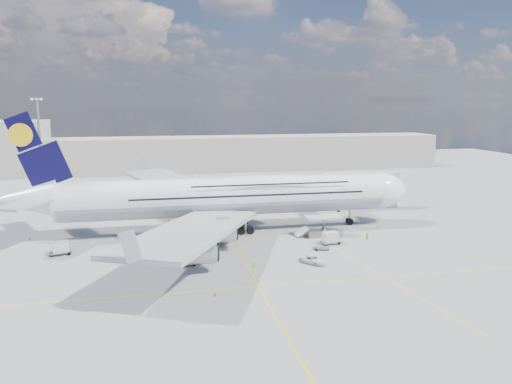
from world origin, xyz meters
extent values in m
plane|color=gray|center=(0.00, 0.00, 0.00)|extent=(300.00, 300.00, 0.00)
cube|color=yellow|center=(0.00, 0.00, 0.01)|extent=(0.25, 220.00, 0.01)
cube|color=yellow|center=(0.00, -20.00, 0.01)|extent=(120.00, 0.25, 0.01)
cube|color=yellow|center=(14.00, 10.00, 0.01)|extent=(14.16, 99.06, 0.01)
cylinder|color=white|center=(0.00, 10.00, 6.80)|extent=(62.00, 7.20, 7.20)
cylinder|color=#9EA0A5|center=(0.00, 10.00, 6.65)|extent=(60.76, 7.13, 7.13)
ellipsoid|color=white|center=(8.00, 10.00, 8.78)|extent=(36.00, 6.84, 3.76)
ellipsoid|color=white|center=(31.00, 10.00, 6.80)|extent=(11.52, 7.20, 7.20)
ellipsoid|color=black|center=(34.24, 10.00, 7.40)|extent=(3.84, 4.16, 1.44)
cone|color=white|center=(-35.50, 10.00, 7.60)|extent=(10.00, 6.84, 6.84)
cube|color=black|center=(-33.50, 10.00, 16.40)|extent=(11.02, 0.46, 14.61)
cylinder|color=yellow|center=(-35.60, 10.00, 18.90)|extent=(4.00, 0.60, 4.00)
cube|color=#999EA3|center=(-8.00, 30.00, 5.60)|extent=(25.49, 39.15, 3.35)
cube|color=#999EA3|center=(-8.00, -10.00, 5.60)|extent=(25.49, 39.15, 3.35)
cylinder|color=#B7BABF|center=(-3.00, 22.50, 3.20)|extent=(5.20, 3.50, 3.50)
cylinder|color=#B7BABF|center=(-7.50, 33.00, 3.20)|extent=(5.20, 3.50, 3.50)
cylinder|color=#B7BABF|center=(-3.00, -2.50, 3.20)|extent=(5.20, 3.50, 3.50)
cylinder|color=#B7BABF|center=(-7.50, -13.00, 3.20)|extent=(5.20, 3.50, 3.50)
cylinder|color=gray|center=(25.00, 10.00, 2.20)|extent=(0.44, 0.44, 3.80)
cylinder|color=black|center=(25.00, 10.00, 0.65)|extent=(1.30, 0.90, 1.30)
cylinder|color=gray|center=(0.00, 10.00, 2.20)|extent=(0.56, 0.56, 3.80)
cylinder|color=black|center=(0.00, 13.20, 0.75)|extent=(1.50, 0.90, 1.50)
cube|color=#B7B7BC|center=(25.00, 18.60, 7.10)|extent=(3.00, 10.00, 2.60)
cube|color=#B7B7BC|center=(33.00, 23.60, 7.10)|extent=(18.00, 3.00, 2.60)
cylinder|color=gray|center=(27.00, 21.60, 3.55)|extent=(0.80, 0.80, 7.10)
cylinder|color=black|center=(27.00, 21.60, 0.45)|extent=(0.90, 0.80, 0.90)
cylinder|color=gray|center=(41.00, 23.60, 3.55)|extent=(1.00, 1.00, 7.10)
cube|color=gray|center=(41.00, 23.60, 0.40)|extent=(2.00, 2.00, 0.80)
cylinder|color=#B7B7BC|center=(25.00, 14.80, 7.10)|extent=(3.60, 3.60, 2.80)
cube|color=silver|center=(17.00, 2.90, 3.50)|extent=(6.50, 3.20, 0.35)
cube|color=gray|center=(17.00, 2.90, 0.55)|extent=(6.50, 3.20, 1.10)
cube|color=gray|center=(17.00, 2.90, 2.05)|extent=(0.22, 1.99, 3.00)
cylinder|color=black|center=(14.40, 1.70, 0.35)|extent=(0.70, 0.30, 0.70)
cube|color=silver|center=(12.80, 2.90, 1.00)|extent=(2.16, 2.60, 1.60)
cylinder|color=gray|center=(-40.00, 45.00, 12.50)|extent=(0.70, 0.70, 25.00)
cube|color=gray|center=(-40.00, 45.00, 25.20)|extent=(3.00, 0.40, 0.60)
cube|color=#B2AD9E|center=(0.00, 95.00, 6.00)|extent=(180.00, 16.00, 12.00)
cube|color=#193814|center=(40.00, 140.00, 4.00)|extent=(160.00, 6.00, 8.00)
cube|color=gray|center=(-11.96, -8.05, 0.34)|extent=(2.89, 1.56, 0.17)
cylinder|color=black|center=(-13.11, -8.63, 0.21)|extent=(0.42, 0.17, 0.42)
cylinder|color=black|center=(-10.81, -7.48, 0.21)|extent=(0.42, 0.17, 0.42)
cube|color=gray|center=(-9.13, -9.16, 0.36)|extent=(3.46, 2.53, 0.19)
cylinder|color=black|center=(-10.37, -9.78, 0.23)|extent=(0.45, 0.19, 0.45)
cylinder|color=black|center=(-7.89, -8.54, 0.23)|extent=(0.45, 0.19, 0.45)
cube|color=gray|center=(-5.98, -3.15, 0.36)|extent=(3.30, 2.10, 0.19)
cylinder|color=black|center=(-7.21, -3.77, 0.23)|extent=(0.45, 0.19, 0.45)
cylinder|color=black|center=(-4.74, -2.53, 0.23)|extent=(0.45, 0.19, 0.45)
cube|color=gray|center=(-28.69, 0.42, 0.40)|extent=(3.82, 2.73, 0.21)
cylinder|color=black|center=(-30.07, -0.27, 0.25)|extent=(0.50, 0.21, 0.50)
cylinder|color=black|center=(-27.31, 1.11, 0.25)|extent=(0.50, 0.21, 0.50)
cube|color=silver|center=(-28.69, 0.42, 1.32)|extent=(2.91, 2.36, 1.72)
cube|color=gray|center=(16.41, -2.57, 0.39)|extent=(3.60, 2.25, 0.20)
cylinder|color=black|center=(15.06, -3.25, 0.25)|extent=(0.50, 0.20, 0.50)
cylinder|color=black|center=(17.76, -1.89, 0.25)|extent=(0.50, 0.20, 0.50)
cube|color=silver|center=(16.41, -2.57, 1.30)|extent=(2.69, 2.01, 1.69)
cube|color=gray|center=(13.74, -5.53, 0.31)|extent=(2.93, 2.01, 0.16)
cylinder|color=black|center=(12.67, -6.06, 0.20)|extent=(0.39, 0.16, 0.39)
cylinder|color=black|center=(14.81, -4.99, 0.20)|extent=(0.39, 0.16, 0.39)
cube|color=white|center=(-5.38, -5.03, 0.78)|extent=(3.18, 1.57, 1.45)
cube|color=black|center=(-5.38, -5.03, 1.67)|extent=(1.17, 1.38, 0.56)
cylinder|color=black|center=(-6.50, -5.64, 0.36)|extent=(0.71, 0.28, 0.71)
cylinder|color=black|center=(-4.27, -4.42, 0.36)|extent=(0.71, 0.28, 0.71)
cube|color=gray|center=(-15.53, 28.44, 1.03)|extent=(6.77, 2.77, 2.05)
cube|color=white|center=(-16.25, 28.44, 2.97)|extent=(5.04, 2.79, 2.26)
cube|color=white|center=(-12.97, 28.44, 1.95)|extent=(1.95, 2.44, 1.64)
cube|color=black|center=(-12.25, 28.44, 2.15)|extent=(0.25, 2.06, 0.92)
cylinder|color=black|center=(-13.28, 27.26, 0.56)|extent=(1.13, 0.36, 1.13)
cylinder|color=black|center=(-17.79, 29.62, 0.56)|extent=(1.13, 0.36, 1.13)
cube|color=#ED3E0C|center=(-16.25, 28.44, 2.26)|extent=(5.09, 2.85, 0.51)
cube|color=gray|center=(-12.67, 45.71, 1.03)|extent=(6.87, 5.89, 2.06)
cube|color=white|center=(-13.39, 45.71, 2.98)|extent=(5.51, 4.96, 2.26)
cube|color=white|center=(-10.10, 45.71, 1.95)|extent=(2.88, 3.00, 1.64)
cube|color=black|center=(-9.38, 45.71, 2.16)|extent=(1.32, 1.76, 0.92)
cylinder|color=black|center=(-10.41, 44.52, 0.57)|extent=(1.13, 0.36, 1.13)
cylinder|color=black|center=(-14.93, 46.89, 0.57)|extent=(1.13, 0.36, 1.13)
imported|color=white|center=(10.13, -12.15, 0.60)|extent=(4.18, 4.69, 1.21)
imported|color=#EDFF1A|center=(26.76, 10.16, 0.85)|extent=(0.72, 0.73, 1.70)
imported|color=#C4E518|center=(23.32, -2.50, 0.88)|extent=(1.07, 1.09, 1.77)
imported|color=#9DE117|center=(-10.37, -2.40, 0.79)|extent=(0.53, 0.97, 1.57)
imported|color=#E7FF1A|center=(16.99, -1.28, 1.00)|extent=(1.15, 1.14, 2.01)
imported|color=#A8FF1A|center=(0.69, -13.61, 0.85)|extent=(1.18, 0.79, 1.71)
cone|color=#ED3E0C|center=(29.59, 6.51, 0.24)|extent=(0.38, 0.38, 0.48)
cube|color=#ED3E0C|center=(29.59, 6.51, 0.01)|extent=(0.33, 0.33, 0.03)
cone|color=#ED3E0C|center=(-10.70, 19.31, 0.29)|extent=(0.46, 0.46, 0.58)
cube|color=#ED3E0C|center=(-10.70, 19.31, 0.02)|extent=(0.39, 0.39, 0.03)
cone|color=#ED3E0C|center=(-12.65, 31.64, 0.26)|extent=(0.41, 0.41, 0.52)
cube|color=#ED3E0C|center=(-12.65, 31.64, 0.01)|extent=(0.35, 0.35, 0.03)
cone|color=#ED3E0C|center=(-14.65, -5.92, 0.25)|extent=(0.39, 0.39, 0.50)
cube|color=#ED3E0C|center=(-14.65, -5.92, 0.01)|extent=(0.34, 0.34, 0.03)
cone|color=#ED3E0C|center=(-6.17, -22.02, 0.26)|extent=(0.41, 0.41, 0.52)
cube|color=#ED3E0C|center=(-6.17, -22.02, 0.01)|extent=(0.35, 0.35, 0.03)
cone|color=#ED3E0C|center=(-35.94, 11.17, 0.24)|extent=(0.38, 0.38, 0.49)
cube|color=#ED3E0C|center=(-35.94, 11.17, 0.01)|extent=(0.33, 0.33, 0.03)
camera|label=1|loc=(-13.08, -82.38, 24.71)|focal=35.00mm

